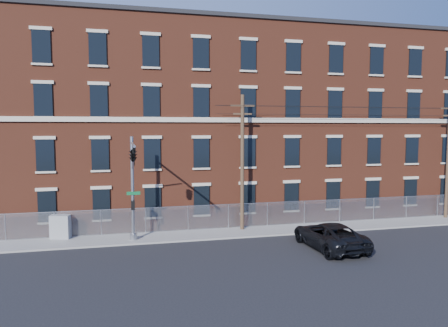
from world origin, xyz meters
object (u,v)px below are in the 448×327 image
Objects in this scene: traffic_signal_mast at (133,165)px; utility_cabinet at (60,227)px; utility_pole_near at (242,160)px; pickup_truck at (329,235)px.

utility_cabinet is (-4.86, 3.82, -4.46)m from traffic_signal_mast.
utility_pole_near reaches higher than pickup_truck.
utility_pole_near is 13.60m from utility_cabinet.
pickup_truck is 3.72× the size of utility_cabinet.
utility_pole_near reaches higher than utility_cabinet.
traffic_signal_mast is 7.62m from utility_cabinet.
utility_pole_near is (8.00, 3.42, -0.05)m from traffic_signal_mast.
traffic_signal_mast is 4.32× the size of utility_cabinet.
traffic_signal_mast is 0.70× the size of utility_pole_near.
pickup_truck is 18.08m from utility_cabinet.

